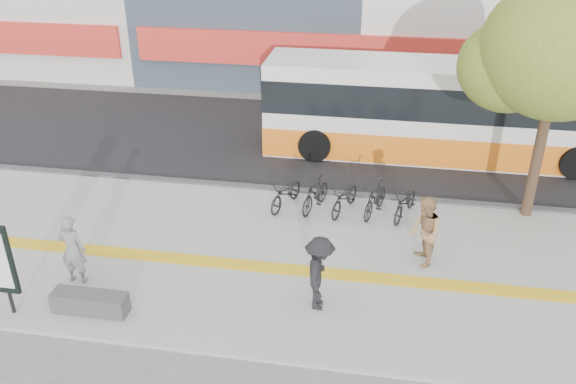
% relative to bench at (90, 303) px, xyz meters
% --- Properties ---
extents(ground, '(120.00, 120.00, 0.00)m').
position_rel_bench_xyz_m(ground, '(2.60, 1.20, -0.30)').
color(ground, '#5E5E5A').
rests_on(ground, ground).
extents(sidewalk, '(40.00, 7.00, 0.08)m').
position_rel_bench_xyz_m(sidewalk, '(2.60, 2.70, -0.27)').
color(sidewalk, gray).
rests_on(sidewalk, ground).
extents(tactile_strip, '(40.00, 0.45, 0.01)m').
position_rel_bench_xyz_m(tactile_strip, '(2.60, 2.20, -0.22)').
color(tactile_strip, gold).
rests_on(tactile_strip, sidewalk).
extents(street, '(40.00, 8.00, 0.06)m').
position_rel_bench_xyz_m(street, '(2.60, 10.20, -0.28)').
color(street, black).
rests_on(street, ground).
extents(curb, '(40.00, 0.25, 0.14)m').
position_rel_bench_xyz_m(curb, '(2.60, 6.20, -0.23)').
color(curb, '#353538').
rests_on(curb, ground).
extents(bench, '(1.60, 0.45, 0.45)m').
position_rel_bench_xyz_m(bench, '(0.00, 0.00, 0.00)').
color(bench, '#353538').
rests_on(bench, sidewalk).
extents(signboard, '(0.55, 0.10, 2.20)m').
position_rel_bench_xyz_m(signboard, '(-1.60, -0.31, 1.06)').
color(signboard, black).
rests_on(signboard, sidewalk).
extents(street_tree, '(4.40, 3.80, 6.31)m').
position_rel_bench_xyz_m(street_tree, '(9.78, 6.02, 4.21)').
color(street_tree, '#362218').
rests_on(street_tree, sidewalk).
extents(bus, '(11.50, 2.73, 3.06)m').
position_rel_bench_xyz_m(bus, '(7.66, 9.70, 1.20)').
color(bus, silver).
rests_on(bus, street).
extents(bicycle_row, '(4.32, 1.71, 0.94)m').
position_rel_bench_xyz_m(bicycle_row, '(4.90, 5.20, 0.22)').
color(bicycle_row, black).
rests_on(bicycle_row, sidewalk).
extents(seated_woman, '(0.61, 0.40, 1.67)m').
position_rel_bench_xyz_m(seated_woman, '(-0.80, 0.98, 0.61)').
color(seated_woman, black).
rests_on(seated_woman, sidewalk).
extents(pedestrian_tan, '(0.81, 0.95, 1.73)m').
position_rel_bench_xyz_m(pedestrian_tan, '(6.90, 2.99, 0.64)').
color(pedestrian_tan, '#AA8055').
rests_on(pedestrian_tan, sidewalk).
extents(pedestrian_dark, '(0.68, 1.12, 1.69)m').
position_rel_bench_xyz_m(pedestrian_dark, '(4.70, 0.98, 0.62)').
color(pedestrian_dark, black).
rests_on(pedestrian_dark, sidewalk).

